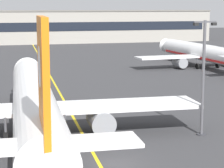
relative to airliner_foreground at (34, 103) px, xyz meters
name	(u,v)px	position (x,y,z in m)	size (l,w,h in m)	color
ground_plane	(115,164)	(5.40, -8.71, -3.37)	(400.00, 400.00, 0.00)	#353538
taxiway_centreline	(60,94)	(5.40, 21.29, -3.37)	(0.30, 180.00, 0.01)	yellow
airliner_foreground	(34,103)	(0.00, 0.00, 0.00)	(32.18, 41.50, 11.65)	white
airliner_background	(204,53)	(37.04, 41.47, -0.46)	(27.82, 35.82, 10.05)	white
apron_lamp_post	(203,76)	(15.56, -2.74, 2.37)	(2.24, 0.90, 10.91)	#515156
safety_cone_by_nose_gear	(32,99)	(1.21, 17.18, -3.11)	(0.44, 0.44, 0.55)	orange
terminal_building	(8,27)	(1.51, 110.22, 1.97)	(136.04, 12.40, 10.66)	#9E998E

